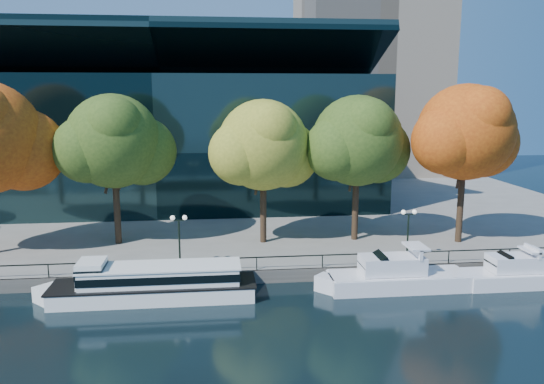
{
  "coord_description": "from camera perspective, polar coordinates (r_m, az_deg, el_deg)",
  "views": [
    {
      "loc": [
        1.97,
        -34.59,
        13.97
      ],
      "look_at": [
        6.68,
        8.0,
        6.01
      ],
      "focal_mm": 35.0,
      "sensor_mm": 36.0,
      "label": 1
    }
  ],
  "objects": [
    {
      "name": "cruiser_far",
      "position": [
        43.28,
        24.51,
        -7.98
      ],
      "size": [
        9.09,
        2.52,
        2.97
      ],
      "color": "white",
      "rests_on": "ground"
    },
    {
      "name": "lamp_1",
      "position": [
        40.44,
        -9.98,
        -3.94
      ],
      "size": [
        1.26,
        0.36,
        4.03
      ],
      "color": "black",
      "rests_on": "promenade"
    },
    {
      "name": "tree_5",
      "position": [
        48.72,
        20.26,
        5.84
      ],
      "size": [
        10.33,
        8.47,
        13.86
      ],
      "color": "black",
      "rests_on": "promenade"
    },
    {
      "name": "promenade",
      "position": [
        72.26,
        -7.75,
        -0.32
      ],
      "size": [
        90.0,
        67.08,
        1.0
      ],
      "color": "slate",
      "rests_on": "ground"
    },
    {
      "name": "railing",
      "position": [
        39.76,
        -8.92,
        -7.22
      ],
      "size": [
        88.2,
        0.08,
        0.99
      ],
      "color": "black",
      "rests_on": "promenade"
    },
    {
      "name": "lamp_2",
      "position": [
        43.09,
        14.46,
        -3.22
      ],
      "size": [
        1.26,
        0.36,
        4.03
      ],
      "color": "black",
      "rests_on": "promenade"
    },
    {
      "name": "tree_2",
      "position": [
        47.23,
        -16.51,
        5.04
      ],
      "size": [
        10.06,
        8.25,
        13.02
      ],
      "color": "black",
      "rests_on": "promenade"
    },
    {
      "name": "convention_building",
      "position": [
        66.87,
        -11.46,
        5.63
      ],
      "size": [
        50.0,
        24.57,
        21.43
      ],
      "color": "black",
      "rests_on": "ground"
    },
    {
      "name": "tour_boat",
      "position": [
        37.87,
        -13.12,
        -9.43
      ],
      "size": [
        15.18,
        3.39,
        2.88
      ],
      "color": "white",
      "rests_on": "ground"
    },
    {
      "name": "ground",
      "position": [
        37.36,
        -9.05,
        -11.57
      ],
      "size": [
        160.0,
        160.0,
        0.0
      ],
      "primitive_type": "plane",
      "color": "black",
      "rests_on": "ground"
    },
    {
      "name": "cruiser_near",
      "position": [
        39.72,
        12.82,
        -8.79
      ],
      "size": [
        11.2,
        2.89,
        3.25
      ],
      "color": "white",
      "rests_on": "ground"
    },
    {
      "name": "tree_4",
      "position": [
        47.21,
        9.36,
        5.24
      ],
      "size": [
        9.95,
        8.16,
        12.9
      ],
      "color": "black",
      "rests_on": "promenade"
    },
    {
      "name": "tree_3",
      "position": [
        45.73,
        -0.76,
        4.86
      ],
      "size": [
        9.8,
        8.04,
        12.55
      ],
      "color": "black",
      "rests_on": "promenade"
    }
  ]
}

